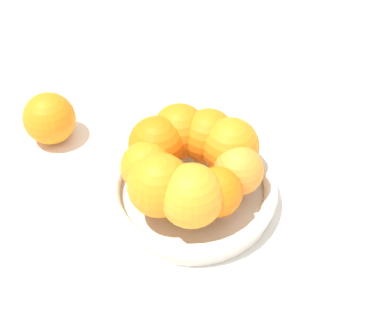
% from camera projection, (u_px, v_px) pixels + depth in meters
% --- Properties ---
extents(ground_plane, '(4.00, 4.00, 0.00)m').
position_uv_depth(ground_plane, '(192.00, 200.00, 0.76)').
color(ground_plane, white).
extents(fruit_bowl, '(0.24, 0.24, 0.04)m').
position_uv_depth(fruit_bowl, '(192.00, 191.00, 0.75)').
color(fruit_bowl, silver).
rests_on(fruit_bowl, ground_plane).
extents(orange_pile, '(0.19, 0.20, 0.08)m').
position_uv_depth(orange_pile, '(190.00, 161.00, 0.71)').
color(orange_pile, orange).
rests_on(orange_pile, fruit_bowl).
extents(stray_orange, '(0.08, 0.08, 0.08)m').
position_uv_depth(stray_orange, '(49.00, 118.00, 0.83)').
color(stray_orange, orange).
rests_on(stray_orange, ground_plane).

